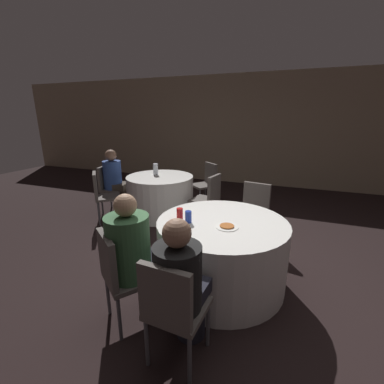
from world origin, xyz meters
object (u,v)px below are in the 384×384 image
person_black_shirt (182,286)px  chair_far_east (209,196)px  pizza_plate_near (227,226)px  chair_far_west (109,184)px  soda_can_red (180,214)px  chair_near_southwest (120,271)px  table_near (221,252)px  soda_can_blue (188,217)px  chair_near_north (254,208)px  person_blue_shirt (116,181)px  bottle_far (156,169)px  chair_far_northeast (207,180)px  table_far (160,195)px  chair_near_south (172,305)px  person_green_jacket (136,257)px  chair_far_southwest (102,192)px

person_black_shirt → chair_far_east: bearing=106.1°
pizza_plate_near → person_black_shirt: bearing=-99.9°
chair_far_west → soda_can_red: 2.64m
chair_near_southwest → table_near: bearing=90.0°
table_near → soda_can_blue: bearing=-153.9°
chair_far_west → soda_can_red: chair_far_west is taller
chair_near_north → person_blue_shirt: bearing=1.6°
bottle_far → soda_can_blue: bearing=-53.4°
soda_can_red → bottle_far: size_ratio=0.59×
chair_far_northeast → table_far: bearing=90.0°
table_far → chair_near_south: size_ratio=1.38×
chair_near_south → bottle_far: size_ratio=4.22×
chair_far_northeast → pizza_plate_near: chair_far_northeast is taller
chair_far_east → person_green_jacket: person_green_jacket is taller
chair_far_west → person_blue_shirt: person_blue_shirt is taller
chair_far_east → pizza_plate_near: (0.65, -1.55, 0.21)m
chair_far_west → person_green_jacket: (1.99, -2.18, 0.08)m
table_far → bottle_far: size_ratio=5.84×
chair_far_west → person_blue_shirt: size_ratio=0.73×
chair_far_southwest → table_near: bearing=27.2°
table_near → bottle_far: (-1.69, 1.70, 0.47)m
chair_near_south → bottle_far: (-1.62, 2.78, 0.30)m
chair_near_south → soda_can_blue: (-0.24, 0.93, 0.26)m
chair_far_southwest → person_black_shirt: person_black_shirt is taller
table_near → chair_near_north: bearing=79.8°
chair_far_southwest → person_green_jacket: person_green_jacket is taller
person_blue_shirt → table_far: bearing=90.0°
chair_near_southwest → soda_can_red: (0.22, 0.76, 0.26)m
table_far → chair_near_north: 1.84m
chair_near_north → pizza_plate_near: (-0.11, -1.20, 0.21)m
table_far → soda_can_red: 2.10m
table_near → table_far: size_ratio=1.13×
chair_near_south → person_green_jacket: (-0.49, 0.34, 0.08)m
table_far → person_green_jacket: 2.58m
person_blue_shirt → person_green_jacket: same height
chair_far_southwest → soda_can_red: size_ratio=7.12×
table_far → soda_can_red: soda_can_red is taller
chair_far_east → pizza_plate_near: size_ratio=3.85×
chair_far_east → chair_far_west: bearing=100.6°
chair_far_northeast → person_blue_shirt: bearing=71.9°
chair_near_south → chair_far_east: same height
table_near → chair_far_west: chair_far_west is taller
chair_far_southwest → person_blue_shirt: bearing=147.5°
chair_near_south → bottle_far: 3.23m
table_far → person_black_shirt: 2.96m
table_far → person_blue_shirt: 0.89m
chair_near_north → bottle_far: size_ratio=4.22×
chair_near_south → chair_near_north: same height
table_near → chair_far_southwest: chair_far_southwest is taller
chair_near_southwest → chair_far_northeast: (-0.26, 3.26, 0.00)m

